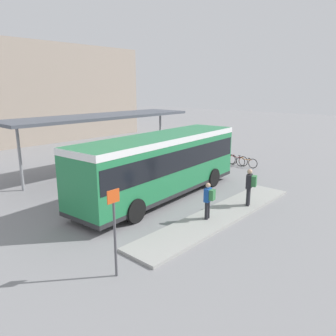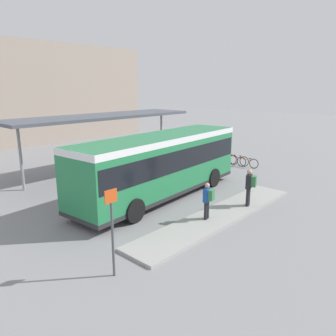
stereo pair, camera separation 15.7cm
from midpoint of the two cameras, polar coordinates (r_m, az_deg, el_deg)
ground_plane at (r=17.52m, az=-1.44°, el=-5.03°), size 120.00×120.00×0.00m
curb_island at (r=15.11m, az=8.75°, el=-8.13°), size 10.40×1.80×0.12m
city_bus at (r=16.99m, az=-1.46°, el=1.10°), size 10.91×3.45×3.30m
pedestrian_waiting at (r=16.08m, az=13.82°, el=-2.87°), size 0.51×0.55×1.80m
pedestrian_companion at (r=14.17m, az=6.76°, el=-5.30°), size 0.43×0.47×1.62m
bicycle_orange at (r=24.41m, az=13.35°, el=0.95°), size 0.48×1.64×0.71m
bicycle_red at (r=24.93m, az=11.77°, el=1.35°), size 0.48×1.74×0.75m
bicycle_yellow at (r=25.35m, az=10.07°, el=1.66°), size 0.48×1.77×0.76m
station_shelter at (r=22.36m, az=-11.68°, el=8.68°), size 13.25×3.47×3.88m
potted_planter_near_shelter at (r=21.93m, az=-2.04°, el=0.99°), size 1.00×1.00×1.49m
platform_sign at (r=10.10m, az=-9.72°, el=-10.49°), size 0.44×0.08×2.80m
station_building at (r=41.90m, az=-24.47°, el=11.84°), size 22.94×14.09×10.04m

